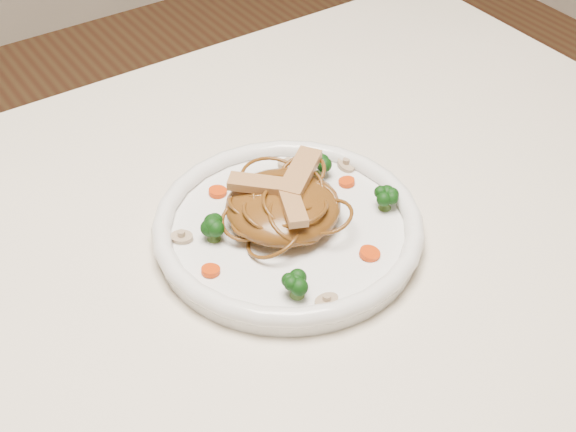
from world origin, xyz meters
TOP-DOWN VIEW (x-y plane):
  - table at (0.00, 0.00)m, footprint 1.20×0.80m
  - plate at (0.07, 0.01)m, footprint 0.32×0.32m
  - noodle_mound at (0.07, 0.02)m, footprint 0.14×0.14m
  - chicken_a at (0.10, 0.03)m, footprint 0.07×0.06m
  - chicken_b at (0.06, 0.04)m, footprint 0.06×0.06m
  - chicken_c at (0.07, -0.01)m, footprint 0.04×0.06m
  - broccoli_0 at (0.15, 0.06)m, footprint 0.03×0.03m
  - broccoli_1 at (0.00, 0.03)m, footprint 0.03×0.03m
  - broccoli_2 at (0.03, -0.08)m, footprint 0.03×0.03m
  - broccoli_3 at (0.17, -0.03)m, footprint 0.03×0.03m
  - carrot_0 at (0.13, 0.08)m, footprint 0.02×0.02m
  - carrot_1 at (-0.03, -0.01)m, footprint 0.02×0.02m
  - carrot_2 at (0.16, 0.03)m, footprint 0.02×0.02m
  - carrot_3 at (0.04, 0.09)m, footprint 0.02×0.02m
  - carrot_4 at (0.11, -0.07)m, footprint 0.02×0.02m
  - mushroom_0 at (0.04, -0.10)m, footprint 0.02×0.02m
  - mushroom_1 at (0.18, 0.05)m, footprint 0.03×0.03m
  - mushroom_2 at (-0.03, 0.05)m, footprint 0.03×0.03m
  - mushroom_3 at (0.13, 0.09)m, footprint 0.03×0.03m

SIDE VIEW (x-z plane):
  - table at x=0.00m, z-range 0.28..1.03m
  - plate at x=0.07m, z-range 0.75..0.77m
  - carrot_0 at x=0.13m, z-range 0.77..0.77m
  - carrot_1 at x=-0.03m, z-range 0.77..0.77m
  - carrot_2 at x=0.16m, z-range 0.77..0.77m
  - carrot_3 at x=0.04m, z-range 0.77..0.77m
  - carrot_4 at x=0.11m, z-range 0.77..0.77m
  - mushroom_0 at x=0.04m, z-range 0.77..0.77m
  - mushroom_1 at x=0.18m, z-range 0.77..0.77m
  - mushroom_2 at x=-0.03m, z-range 0.77..0.77m
  - mushroom_3 at x=0.13m, z-range 0.77..0.77m
  - broccoli_1 at x=0.00m, z-range 0.77..0.79m
  - broccoli_3 at x=0.17m, z-range 0.77..0.79m
  - broccoli_0 at x=0.15m, z-range 0.77..0.79m
  - broccoli_2 at x=0.03m, z-range 0.77..0.80m
  - noodle_mound at x=0.07m, z-range 0.76..0.80m
  - chicken_c at x=0.07m, z-range 0.80..0.81m
  - chicken_b at x=0.06m, z-range 0.80..0.81m
  - chicken_a at x=0.10m, z-range 0.80..0.81m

